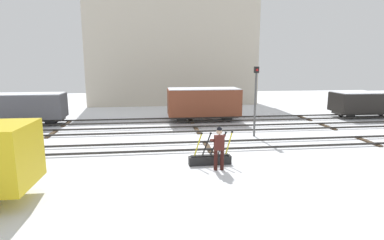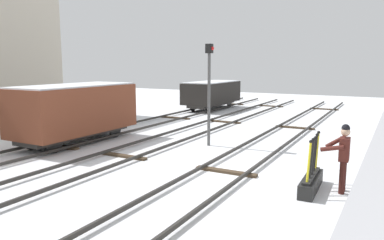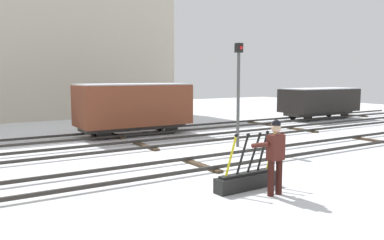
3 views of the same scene
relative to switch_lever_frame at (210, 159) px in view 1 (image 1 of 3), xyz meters
The scene contains 11 objects.
ground_plane 2.60m from the switch_lever_frame, 82.29° to the left, with size 60.00×60.00×0.00m, color white.
track_main_line 2.59m from the switch_lever_frame, 82.29° to the left, with size 44.00×1.94×0.18m.
track_siding_near 6.52m from the switch_lever_frame, 86.95° to the left, with size 44.00×1.94×0.18m.
track_siding_far 9.72m from the switch_lever_frame, 87.96° to the left, with size 44.00×1.94×0.18m.
switch_lever_frame is the anchor object (origin of this frame).
rail_worker 1.05m from the switch_lever_frame, 73.04° to the right, with size 0.55×0.68×1.77m.
signal_post 6.21m from the switch_lever_frame, 53.44° to the left, with size 0.24×0.32×4.02m.
apartment_building 21.67m from the switch_lever_frame, 90.83° to the left, with size 17.30×6.21×10.77m.
freight_car_mid_siding 9.86m from the switch_lever_frame, 82.61° to the left, with size 5.20×2.30×2.42m.
freight_car_far_end 17.27m from the switch_lever_frame, 34.27° to the left, with size 5.34×2.27×2.00m.
freight_car_near_switch 14.70m from the switch_lever_frame, 138.53° to the left, with size 5.00×2.06×2.19m.
Camera 1 is at (-2.63, -14.81, 4.24)m, focal length 28.71 mm.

